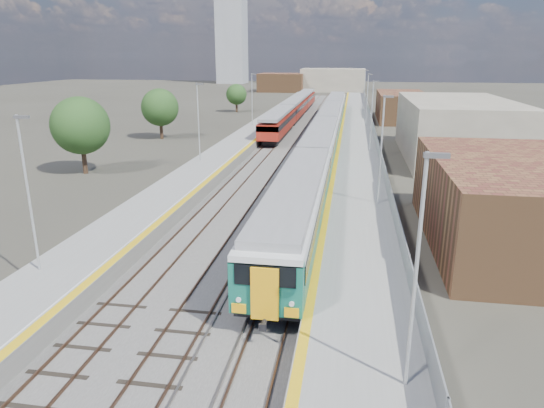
# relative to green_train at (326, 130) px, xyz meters

# --- Properties ---
(ground) EXTENTS (320.00, 320.00, 0.00)m
(ground) POSITION_rel_green_train_xyz_m (-1.50, 2.58, -2.36)
(ground) COLOR #47443A
(ground) RESTS_ON ground
(ballast_bed) EXTENTS (10.50, 155.00, 0.06)m
(ballast_bed) POSITION_rel_green_train_xyz_m (-3.75, 5.08, -2.33)
(ballast_bed) COLOR #565451
(ballast_bed) RESTS_ON ground
(tracks) EXTENTS (8.96, 160.00, 0.17)m
(tracks) POSITION_rel_green_train_xyz_m (-3.15, 6.76, -2.25)
(tracks) COLOR #4C3323
(tracks) RESTS_ON ground
(platform_right) EXTENTS (4.70, 155.00, 8.52)m
(platform_right) POSITION_rel_green_train_xyz_m (3.78, 5.07, -1.82)
(platform_right) COLOR slate
(platform_right) RESTS_ON ground
(platform_left) EXTENTS (4.30, 155.00, 8.52)m
(platform_left) POSITION_rel_green_train_xyz_m (-10.55, 5.07, -1.84)
(platform_left) COLOR slate
(platform_left) RESTS_ON ground
(buildings) EXTENTS (72.00, 185.50, 40.00)m
(buildings) POSITION_rel_green_train_xyz_m (-19.62, 91.18, 8.35)
(buildings) COLOR brown
(buildings) RESTS_ON ground
(green_train) EXTENTS (3.04, 84.50, 3.34)m
(green_train) POSITION_rel_green_train_xyz_m (0.00, 0.00, 0.00)
(green_train) COLOR black
(green_train) RESTS_ON ground
(red_train) EXTENTS (2.80, 56.87, 3.54)m
(red_train) POSITION_rel_green_train_xyz_m (-7.00, 27.00, -0.26)
(red_train) COLOR black
(red_train) RESTS_ON ground
(tree_a) EXTENTS (5.45, 5.45, 7.39)m
(tree_a) POSITION_rel_green_train_xyz_m (-22.37, -16.49, 2.30)
(tree_a) COLOR #382619
(tree_a) RESTS_ON ground
(tree_b) EXTENTS (5.02, 5.02, 6.81)m
(tree_b) POSITION_rel_green_train_xyz_m (-22.73, 4.20, 1.93)
(tree_b) COLOR #382619
(tree_b) RESTS_ON ground
(tree_c) EXTENTS (4.13, 4.13, 5.60)m
(tree_c) POSITION_rel_green_train_xyz_m (-20.15, 38.11, 1.16)
(tree_c) COLOR #382619
(tree_c) RESTS_ON ground
(tree_d) EXTENTS (3.90, 3.90, 5.29)m
(tree_d) POSITION_rel_green_train_xyz_m (22.37, 24.94, 0.97)
(tree_d) COLOR #382619
(tree_d) RESTS_ON ground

